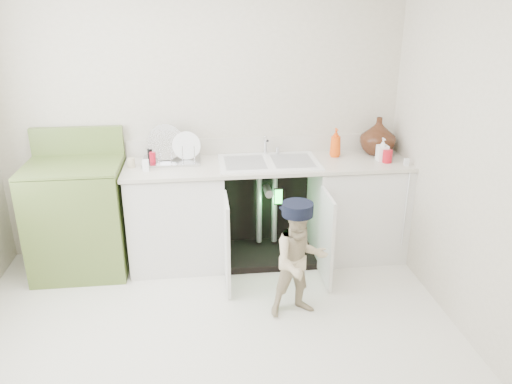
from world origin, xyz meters
TOP-DOWN VIEW (x-y plane):
  - ground at (0.00, 0.00)m, footprint 3.50×3.50m
  - room_shell at (0.00, 0.00)m, footprint 6.00×5.50m
  - counter_run at (0.58, 1.21)m, footprint 2.44×1.02m
  - avocado_stove at (-1.07, 1.18)m, footprint 0.77×0.65m
  - repair_worker at (0.65, 0.30)m, footprint 0.47×0.76m

SIDE VIEW (x-z plane):
  - ground at x=0.00m, z-range 0.00..0.00m
  - repair_worker at x=0.65m, z-range 0.01..0.89m
  - counter_run at x=0.58m, z-range -0.14..1.09m
  - avocado_stove at x=-1.07m, z-range -0.10..1.09m
  - room_shell at x=0.00m, z-range 0.62..1.88m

